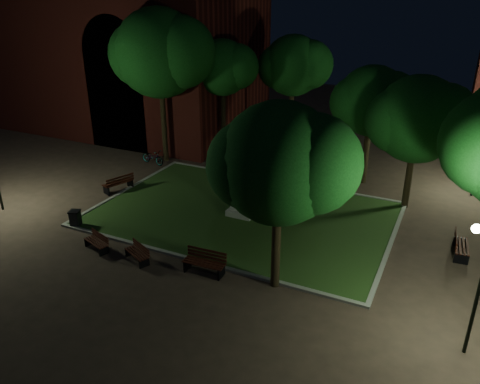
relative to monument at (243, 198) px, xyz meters
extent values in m
plane|color=#3F2E24|center=(0.00, -2.00, -0.96)|extent=(80.00, 80.00, 0.00)
cube|color=#274419|center=(0.00, 0.00, -0.92)|extent=(15.00, 10.00, 0.08)
cube|color=slate|center=(0.00, -5.10, -0.90)|extent=(15.40, 0.20, 0.12)
cube|color=slate|center=(0.00, 5.10, -0.90)|extent=(15.40, 0.20, 0.12)
cube|color=slate|center=(-7.60, 0.00, -0.90)|extent=(0.20, 10.00, 0.12)
cube|color=slate|center=(7.60, 0.00, -0.90)|extent=(0.20, 10.00, 0.12)
cube|color=gray|center=(0.00, 0.00, -0.73)|extent=(1.40, 1.40, 0.30)
cube|color=gray|center=(0.00, 0.00, -0.38)|extent=(1.00, 1.00, 0.40)
cylinder|color=gray|center=(0.00, 0.00, 0.82)|extent=(0.44, 0.44, 2.00)
sphere|color=gray|center=(0.00, 0.00, 2.07)|extent=(0.50, 0.50, 0.50)
cube|color=#501711|center=(-16.00, 12.00, 6.54)|extent=(20.00, 12.00, 15.00)
cube|color=black|center=(-13.00, 7.50, 2.54)|extent=(5.00, 3.00, 7.00)
cylinder|color=black|center=(-13.00, 7.50, 6.04)|extent=(5.00, 3.00, 5.00)
plane|color=orange|center=(-13.00, 8.70, 2.54)|extent=(6.30, 0.00, 6.30)
cylinder|color=black|center=(-5.36, 8.09, 1.58)|extent=(0.36, 0.36, 5.07)
sphere|color=#124B15|center=(-5.36, 8.09, 5.24)|extent=(3.75, 3.75, 3.75)
sphere|color=#124B15|center=(-4.42, 8.29, 5.34)|extent=(3.00, 3.00, 3.00)
sphere|color=#124B15|center=(-6.11, 7.79, 5.14)|extent=(2.82, 2.82, 2.82)
cylinder|color=black|center=(4.75, 7.34, 0.97)|extent=(0.36, 0.36, 3.85)
sphere|color=#124B15|center=(4.75, 7.34, 4.12)|extent=(4.11, 4.11, 4.11)
sphere|color=#124B15|center=(5.78, 7.54, 4.22)|extent=(3.28, 3.28, 3.28)
sphere|color=#124B15|center=(3.93, 7.04, 4.02)|extent=(3.08, 3.08, 3.08)
cylinder|color=black|center=(7.58, 4.76, 0.83)|extent=(0.36, 0.36, 3.56)
sphere|color=#124B15|center=(7.58, 4.76, 3.96)|extent=(4.51, 4.51, 4.51)
sphere|color=#124B15|center=(8.71, 4.96, 4.06)|extent=(3.61, 3.61, 3.61)
sphere|color=#124B15|center=(6.68, 4.46, 3.86)|extent=(3.39, 3.39, 3.39)
cylinder|color=black|center=(3.91, -5.24, 0.97)|extent=(0.36, 0.36, 3.86)
sphere|color=#124B15|center=(3.91, -5.24, 4.28)|extent=(4.58, 4.58, 4.58)
sphere|color=#124B15|center=(5.05, -5.04, 4.38)|extent=(3.66, 3.66, 3.66)
sphere|color=#124B15|center=(2.99, -5.54, 4.18)|extent=(3.43, 3.43, 3.43)
cylinder|color=black|center=(-8.51, 5.43, 1.81)|extent=(0.36, 0.36, 5.53)
sphere|color=#124B15|center=(-8.51, 5.43, 6.29)|extent=(5.71, 5.71, 5.71)
sphere|color=#124B15|center=(-7.08, 5.63, 6.39)|extent=(4.57, 4.57, 4.57)
sphere|color=#124B15|center=(-9.65, 5.13, 6.19)|extent=(4.28, 4.28, 4.28)
cylinder|color=black|center=(-1.74, 11.92, 1.42)|extent=(0.36, 0.36, 4.76)
sphere|color=#124B15|center=(-1.74, 11.92, 5.09)|extent=(4.29, 4.29, 4.29)
sphere|color=#124B15|center=(-0.67, 12.12, 5.19)|extent=(3.44, 3.44, 3.44)
sphere|color=#124B15|center=(-2.60, 11.62, 4.99)|extent=(3.22, 3.22, 3.22)
cylinder|color=black|center=(10.97, -6.07, 1.29)|extent=(0.12, 0.12, 4.50)
sphere|color=#D8FFD8|center=(10.52, -6.07, 3.54)|extent=(0.28, 0.28, 0.28)
cylinder|color=black|center=(-11.88, 8.40, 1.27)|extent=(0.12, 0.12, 4.45)
cylinder|color=black|center=(-11.88, 8.40, 3.49)|extent=(0.90, 0.08, 0.08)
sphere|color=#D8FFD8|center=(-12.33, 8.40, 3.49)|extent=(0.28, 0.28, 0.28)
sphere|color=#D8FFD8|center=(-11.43, 8.40, 3.49)|extent=(0.28, 0.28, 0.28)
cylinder|color=black|center=(10.88, 8.02, 1.06)|extent=(0.12, 0.12, 4.03)
sphere|color=#D8FFD8|center=(10.43, 8.02, 3.07)|extent=(0.28, 0.28, 0.28)
cube|color=black|center=(-2.79, -5.91, -0.76)|extent=(0.25, 0.47, 0.39)
cube|color=black|center=(-1.66, -6.43, -0.76)|extent=(0.25, 0.47, 0.39)
cube|color=#35130A|center=(-2.30, -6.35, -0.56)|extent=(1.33, 0.66, 0.04)
cube|color=#35130A|center=(-2.25, -6.24, -0.56)|extent=(1.33, 0.66, 0.04)
cube|color=#35130A|center=(-2.20, -6.12, -0.56)|extent=(1.33, 0.66, 0.04)
cube|color=#35130A|center=(-2.15, -6.01, -0.56)|extent=(1.33, 0.66, 0.04)
cube|color=#35130A|center=(-2.13, -5.96, -0.47)|extent=(1.32, 0.64, 0.09)
cube|color=#35130A|center=(-2.13, -5.96, -0.34)|extent=(1.32, 0.64, 0.09)
cube|color=#35130A|center=(-2.13, -5.96, -0.22)|extent=(1.32, 0.64, 0.09)
cube|color=black|center=(0.12, -5.77, -0.71)|extent=(0.10, 0.63, 0.50)
cube|color=black|center=(1.70, -5.68, -0.71)|extent=(0.10, 0.63, 0.50)
cube|color=#35130A|center=(0.92, -5.97, -0.45)|extent=(1.82, 0.20, 0.05)
cube|color=#35130A|center=(0.92, -5.82, -0.45)|extent=(1.82, 0.20, 0.05)
cube|color=#35130A|center=(0.91, -5.66, -0.45)|extent=(1.82, 0.20, 0.05)
cube|color=#35130A|center=(0.90, -5.50, -0.45)|extent=(1.82, 0.20, 0.05)
cube|color=#35130A|center=(0.89, -5.43, -0.33)|extent=(1.81, 0.17, 0.11)
cube|color=#35130A|center=(0.89, -5.43, -0.17)|extent=(1.81, 0.17, 0.11)
cube|color=#35130A|center=(0.89, -5.43, -0.02)|extent=(1.81, 0.17, 0.11)
cube|color=black|center=(-5.09, -5.99, -0.76)|extent=(0.21, 0.48, 0.39)
cube|color=black|center=(-3.91, -6.38, -0.76)|extent=(0.21, 0.48, 0.39)
cube|color=#35130A|center=(-4.56, -6.37, -0.56)|extent=(1.37, 0.53, 0.04)
cube|color=#35130A|center=(-4.52, -6.25, -0.56)|extent=(1.37, 0.53, 0.04)
cube|color=#35130A|center=(-4.48, -6.13, -0.56)|extent=(1.37, 0.53, 0.04)
cube|color=#35130A|center=(-4.44, -6.02, -0.56)|extent=(1.37, 0.53, 0.04)
cube|color=#35130A|center=(-4.42, -5.97, -0.47)|extent=(1.36, 0.50, 0.09)
cube|color=#35130A|center=(-4.42, -5.97, -0.34)|extent=(1.36, 0.50, 0.09)
cube|color=#35130A|center=(-4.42, -5.97, -0.22)|extent=(1.36, 0.50, 0.09)
cube|color=black|center=(-7.77, 0.47, -0.71)|extent=(0.61, 0.28, 0.50)
cube|color=black|center=(-8.31, -1.03, -0.71)|extent=(0.61, 0.28, 0.50)
cube|color=#35130A|center=(-8.27, -0.19, -0.44)|extent=(0.71, 1.75, 0.05)
cube|color=#35130A|center=(-8.12, -0.25, -0.44)|extent=(0.71, 1.75, 0.05)
cube|color=#35130A|center=(-7.97, -0.30, -0.44)|extent=(0.71, 1.75, 0.05)
cube|color=#35130A|center=(-7.82, -0.36, -0.44)|extent=(0.71, 1.75, 0.05)
cube|color=#35130A|center=(-7.76, -0.38, -0.33)|extent=(0.68, 1.74, 0.11)
cube|color=#35130A|center=(-7.76, -0.38, -0.17)|extent=(0.68, 1.74, 0.11)
cube|color=#35130A|center=(-7.76, -0.38, -0.01)|extent=(0.68, 1.74, 0.11)
cube|color=black|center=(10.62, -0.23, -0.71)|extent=(0.61, 0.11, 0.49)
cube|color=black|center=(10.51, 1.32, -0.71)|extent=(0.61, 0.11, 0.49)
cube|color=#35130A|center=(10.81, 0.56, -0.46)|extent=(0.22, 1.78, 0.04)
cube|color=#35130A|center=(10.65, 0.55, -0.46)|extent=(0.22, 1.78, 0.04)
cube|color=#35130A|center=(10.50, 0.54, -0.46)|extent=(0.22, 1.78, 0.04)
cube|color=#35130A|center=(10.34, 0.53, -0.46)|extent=(0.22, 1.78, 0.04)
cube|color=#35130A|center=(10.28, 0.52, -0.35)|extent=(0.19, 1.77, 0.11)
cube|color=#35130A|center=(10.28, 0.52, -0.19)|extent=(0.19, 1.77, 0.11)
cube|color=#35130A|center=(10.28, 0.52, -0.04)|extent=(0.19, 1.77, 0.11)
cube|color=black|center=(2.35, 7.09, -0.70)|extent=(0.10, 0.63, 0.50)
cube|color=black|center=(0.75, 7.01, -0.70)|extent=(0.10, 0.63, 0.50)
cube|color=#35130A|center=(1.53, 7.30, -0.44)|extent=(1.84, 0.20, 0.05)
cube|color=#35130A|center=(1.54, 7.14, -0.44)|extent=(1.84, 0.20, 0.05)
cube|color=#35130A|center=(1.55, 6.98, -0.44)|extent=(1.84, 0.20, 0.05)
cube|color=#35130A|center=(1.56, 6.82, -0.44)|extent=(1.84, 0.20, 0.05)
cube|color=#35130A|center=(1.56, 6.75, -0.33)|extent=(1.83, 0.16, 0.11)
cube|color=#35130A|center=(1.56, 6.75, -0.17)|extent=(1.83, 0.16, 0.11)
cube|color=#35130A|center=(1.56, 6.75, -0.01)|extent=(1.83, 0.16, 0.11)
cube|color=black|center=(-7.00, -4.86, -0.55)|extent=(0.58, 0.58, 0.82)
cube|color=black|center=(-7.00, -4.86, -0.11)|extent=(0.65, 0.65, 0.05)
imported|color=black|center=(-8.91, 4.43, -0.46)|extent=(1.96, 0.94, 0.99)
camera|label=1|loc=(9.51, -20.14, 10.06)|focal=35.00mm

